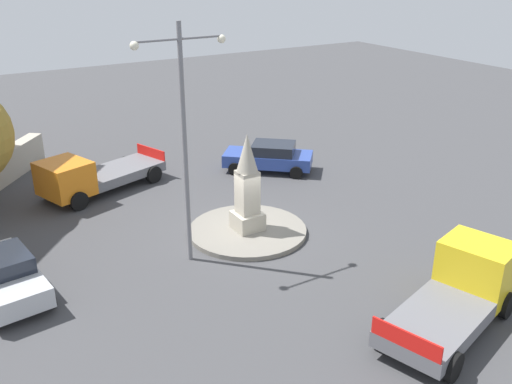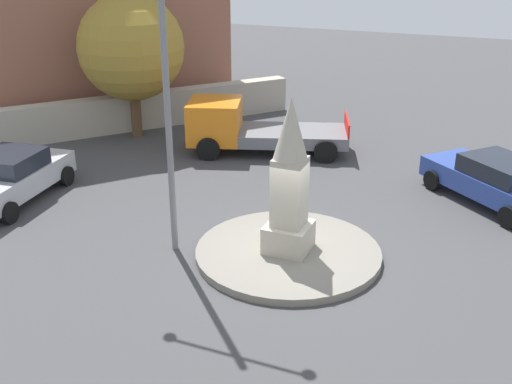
{
  "view_description": "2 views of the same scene",
  "coord_description": "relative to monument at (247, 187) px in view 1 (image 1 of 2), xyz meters",
  "views": [
    {
      "loc": [
        10.21,
        17.6,
        10.3
      ],
      "look_at": [
        -0.61,
        -0.35,
        1.52
      ],
      "focal_mm": 39.73,
      "sensor_mm": 36.0,
      "label": 1
    },
    {
      "loc": [
        -4.62,
        13.07,
        7.56
      ],
      "look_at": [
        0.66,
        0.55,
        1.87
      ],
      "focal_mm": 43.11,
      "sensor_mm": 36.0,
      "label": 2
    }
  ],
  "objects": [
    {
      "name": "streetlamp",
      "position": [
        2.87,
        0.75,
        3.03
      ],
      "size": [
        3.26,
        0.28,
        8.44
      ],
      "color": "slate",
      "rests_on": "ground"
    },
    {
      "name": "truck_yellow_near_island",
      "position": [
        -2.51,
        8.36,
        -0.98
      ],
      "size": [
        5.64,
        3.6,
        2.21
      ],
      "color": "yellow",
      "rests_on": "ground"
    },
    {
      "name": "car_blue_parked_right",
      "position": [
        -4.57,
        -5.59,
        -1.24
      ],
      "size": [
        4.56,
        4.3,
        1.47
      ],
      "color": "#2D479E",
      "rests_on": "ground"
    },
    {
      "name": "truck_orange_far_side",
      "position": [
        4.26,
        -7.18,
        -1.07
      ],
      "size": [
        6.26,
        3.94,
        1.93
      ],
      "color": "orange",
      "rests_on": "ground"
    },
    {
      "name": "ground_plane",
      "position": [
        0.0,
        0.0,
        -2.0
      ],
      "size": [
        80.0,
        80.0,
        0.0
      ],
      "primitive_type": "plane",
      "color": "#424244"
    },
    {
      "name": "monument",
      "position": [
        0.0,
        0.0,
        0.0
      ],
      "size": [
        1.09,
        1.09,
        3.95
      ],
      "color": "#B2AA99",
      "rests_on": "traffic_island"
    },
    {
      "name": "car_silver_passing",
      "position": [
        9.06,
        -0.13,
        -1.23
      ],
      "size": [
        2.5,
        4.46,
        1.52
      ],
      "color": "#B7BABF",
      "rests_on": "ground"
    },
    {
      "name": "traffic_island",
      "position": [
        0.0,
        0.0,
        -1.91
      ],
      "size": [
        4.72,
        4.72,
        0.19
      ],
      "primitive_type": "cylinder",
      "color": "gray",
      "rests_on": "ground"
    }
  ]
}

